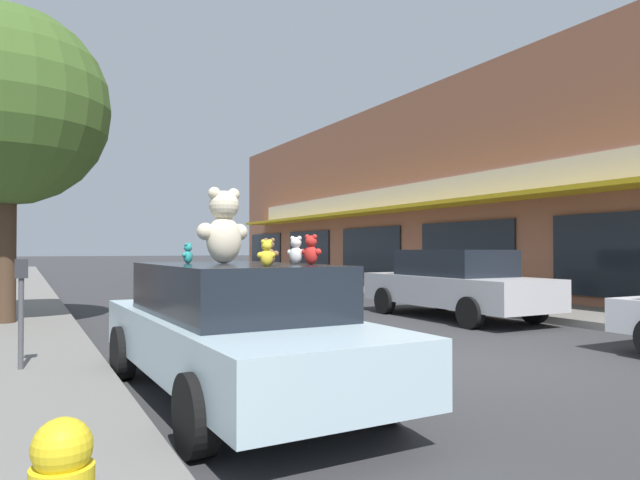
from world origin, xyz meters
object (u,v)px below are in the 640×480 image
at_px(teddy_bear_red, 311,250).
at_px(teddy_bear_yellow, 266,253).
at_px(teddy_bear_white, 296,251).
at_px(parked_car_far_center, 454,283).
at_px(street_tree, 6,107).
at_px(teddy_bear_teal, 188,254).
at_px(parking_meter, 21,299).
at_px(teddy_bear_giant, 224,227).
at_px(plush_art_car, 234,327).
at_px(teddy_bear_brown, 269,252).

xyz_separation_m(teddy_bear_red, teddy_bear_yellow, (-0.64, -0.38, -0.03)).
relative_size(teddy_bear_white, parked_car_far_center, 0.06).
bearing_deg(street_tree, teddy_bear_yellow, -73.48).
bearing_deg(teddy_bear_teal, parking_meter, -79.50).
bearing_deg(teddy_bear_white, teddy_bear_giant, 8.02).
bearing_deg(teddy_bear_yellow, plush_art_car, -92.20).
height_order(teddy_bear_yellow, parked_car_far_center, teddy_bear_yellow).
xyz_separation_m(teddy_bear_white, teddy_bear_yellow, (-0.58, -0.60, -0.02)).
height_order(plush_art_car, teddy_bear_red, teddy_bear_red).
distance_m(teddy_bear_white, parked_car_far_center, 7.53).
bearing_deg(parked_car_far_center, teddy_bear_white, -143.17).
bearing_deg(teddy_bear_red, teddy_bear_teal, 10.84).
distance_m(plush_art_car, street_tree, 7.85).
height_order(teddy_bear_brown, parked_car_far_center, teddy_bear_brown).
bearing_deg(teddy_bear_brown, teddy_bear_giant, -26.88).
height_order(teddy_bear_giant, street_tree, street_tree).
relative_size(plush_art_car, street_tree, 0.78).
xyz_separation_m(teddy_bear_brown, teddy_bear_red, (0.45, -0.02, 0.02)).
relative_size(teddy_bear_yellow, street_tree, 0.04).
bearing_deg(teddy_bear_white, teddy_bear_red, 158.45).
height_order(plush_art_car, street_tree, street_tree).
bearing_deg(teddy_bear_yellow, teddy_bear_teal, -77.87).
xyz_separation_m(teddy_bear_white, parked_car_far_center, (6.00, 4.49, -0.74)).
relative_size(plush_art_car, parked_car_far_center, 1.00).
bearing_deg(teddy_bear_brown, teddy_bear_white, -103.17).
height_order(teddy_bear_brown, street_tree, street_tree).
xyz_separation_m(teddy_bear_teal, parking_meter, (-1.60, 1.31, -0.53)).
relative_size(teddy_bear_yellow, parked_car_far_center, 0.05).
bearing_deg(plush_art_car, parking_meter, 135.49).
height_order(plush_art_car, teddy_bear_yellow, teddy_bear_yellow).
distance_m(teddy_bear_yellow, street_tree, 8.33).
xyz_separation_m(teddy_bear_yellow, street_tree, (-2.24, 7.54, 2.74)).
height_order(teddy_bear_teal, parked_car_far_center, teddy_bear_teal).
relative_size(teddy_bear_giant, teddy_bear_white, 2.82).
height_order(teddy_bear_yellow, parking_meter, teddy_bear_yellow).
distance_m(plush_art_car, teddy_bear_yellow, 1.17).
relative_size(teddy_bear_red, teddy_bear_teal, 1.37).
relative_size(teddy_bear_brown, parking_meter, 0.21).
distance_m(teddy_bear_giant, teddy_bear_white, 0.87).
bearing_deg(teddy_bear_yellow, teddy_bear_red, -151.80).
height_order(street_tree, parking_meter, street_tree).
height_order(teddy_bear_brown, teddy_bear_yellow, teddy_bear_brown).
bearing_deg(parking_meter, teddy_bear_brown, -46.91).
distance_m(teddy_bear_giant, teddy_bear_teal, 0.48).
bearing_deg(teddy_bear_yellow, street_tree, -75.77).
distance_m(teddy_bear_brown, parked_car_far_center, 7.96).
bearing_deg(teddy_bear_white, parked_car_far_center, -89.95).
height_order(plush_art_car, teddy_bear_white, teddy_bear_white).
relative_size(plush_art_car, teddy_bear_brown, 17.77).
distance_m(teddy_bear_giant, street_tree, 7.17).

